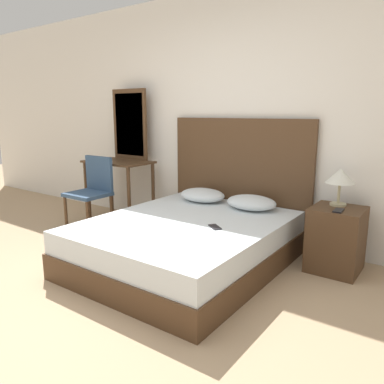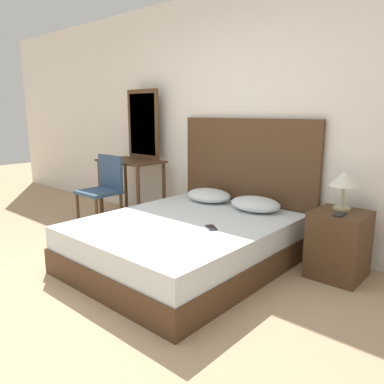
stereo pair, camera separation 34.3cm
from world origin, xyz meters
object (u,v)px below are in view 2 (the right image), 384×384
Objects in this scene: table_lamp at (344,180)px; phone_on_nightstand at (340,214)px; bed at (185,243)px; chair at (104,186)px; nightstand at (338,244)px; phone_on_bed at (211,228)px; vanity_desk at (131,172)px.

table_lamp is 2.19× the size of phone_on_nightstand.
chair reaches higher than bed.
nightstand is 2.72m from chair.
chair is at bearing 173.18° from phone_on_bed.
chair is (-1.51, 0.20, 0.31)m from bed.
phone_on_nightstand is at bearing -75.93° from nightstand.
vanity_desk is (-1.55, 0.65, 0.43)m from bed.
phone_on_bed is (0.33, -0.02, 0.22)m from bed.
phone_on_bed is 2.00m from vanity_desk.
phone_on_bed is 1.20m from table_lamp.
phone_on_bed is at bearing -135.22° from table_lamp.
chair is (-2.70, -0.38, -0.06)m from phone_on_nightstand.
phone_on_bed is at bearing -4.29° from bed.
table_lamp is (1.13, 0.77, 0.62)m from bed.
table_lamp reaches higher than bed.
nightstand is at bearing 40.39° from phone_on_bed.
vanity_desk is at bearing 94.24° from chair.
bed is 1.73m from vanity_desk.
phone_on_bed is 0.19× the size of vanity_desk.
phone_on_nightstand is (0.06, -0.20, -0.25)m from table_lamp.
nightstand reaches higher than bed.
nightstand is at bearing 30.49° from bed.
vanity_desk is (-2.67, -0.12, -0.19)m from table_lamp.
vanity_desk reaches higher than bed.
bed is at bearing -7.37° from chair.
phone_on_nightstand is (0.86, 0.60, 0.15)m from phone_on_bed.
vanity_desk is at bearing -179.30° from nightstand.
bed is at bearing -145.68° from table_lamp.
chair is at bearing -169.68° from nightstand.
phone_on_nightstand is at bearing -73.94° from table_lamp.
nightstand is 0.65× the size of chair.
vanity_desk is at bearing 160.23° from phone_on_bed.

